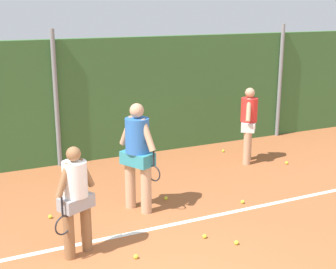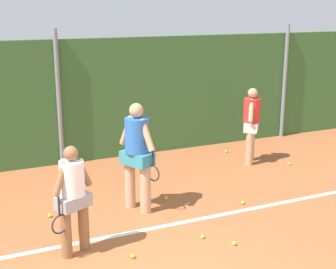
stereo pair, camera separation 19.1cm
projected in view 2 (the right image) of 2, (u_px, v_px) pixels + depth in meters
ground_plane at (119, 244)px, 7.19m from camera, size 31.92×31.92×0.00m
hedge_fence_backdrop at (58, 103)px, 10.53m from camera, size 20.75×0.25×2.77m
fence_post_center at (59, 99)px, 10.34m from camera, size 0.10×0.10×3.01m
fence_post_right at (285, 82)px, 12.68m from camera, size 0.10×0.10×3.01m
court_baseline_paint at (114, 236)px, 7.42m from camera, size 15.16×0.10×0.01m
player_foreground_near at (73, 195)px, 6.69m from camera, size 0.68×0.46×1.62m
player_midcourt at (137, 151)px, 8.12m from camera, size 0.54×0.76×1.90m
player_backcourt_far at (251, 121)px, 10.64m from camera, size 0.54×0.59×1.72m
tennis_ball_0 at (290, 164)px, 10.70m from camera, size 0.07×0.07×0.07m
tennis_ball_1 at (133, 256)px, 6.77m from camera, size 0.07×0.07×0.07m
tennis_ball_2 at (234, 243)px, 7.13m from camera, size 0.07×0.07×0.07m
tennis_ball_3 at (166, 198)px, 8.80m from camera, size 0.07×0.07×0.07m
tennis_ball_6 at (50, 215)px, 8.07m from camera, size 0.07×0.07×0.07m
tennis_ball_7 at (243, 202)px, 8.60m from camera, size 0.07×0.07×0.07m
tennis_ball_8 at (226, 151)px, 11.61m from camera, size 0.07×0.07×0.07m
tennis_ball_9 at (203, 237)px, 7.34m from camera, size 0.07×0.07×0.07m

